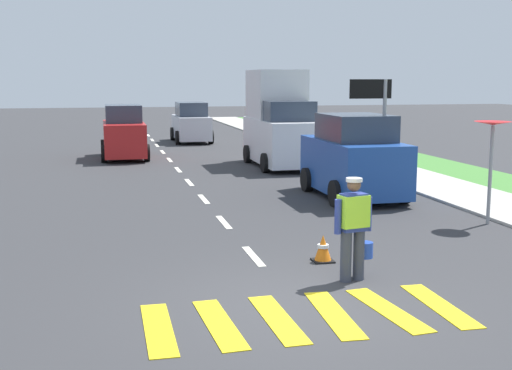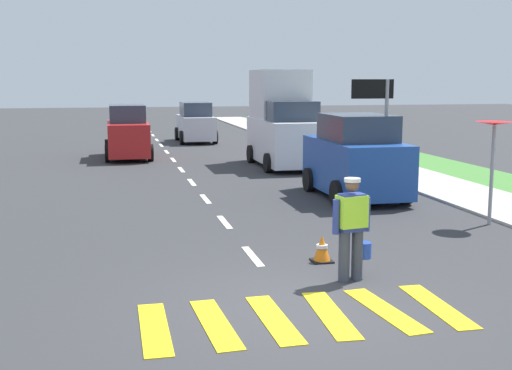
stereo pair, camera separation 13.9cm
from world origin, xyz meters
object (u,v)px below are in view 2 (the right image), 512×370
at_px(delivery_truck, 283,123).
at_px(car_oncoming_second, 128,134).
at_px(car_outgoing_far, 196,124).
at_px(traffic_cone_near, 322,249).
at_px(yield_sign, 494,132).
at_px(road_worker, 352,224).
at_px(car_parked_curbside, 356,159).
at_px(lane_direction_sign, 378,110).

height_order(delivery_truck, car_oncoming_second, delivery_truck).
bearing_deg(car_oncoming_second, car_outgoing_far, 60.65).
bearing_deg(traffic_cone_near, car_oncoming_second, 99.74).
bearing_deg(traffic_cone_near, yield_sign, 24.70).
height_order(road_worker, yield_sign, yield_sign).
bearing_deg(yield_sign, car_oncoming_second, 117.14).
distance_m(traffic_cone_near, car_parked_curbside, 6.71).
bearing_deg(car_oncoming_second, car_parked_curbside, -61.56).
distance_m(delivery_truck, car_oncoming_second, 6.74).
bearing_deg(delivery_truck, yield_sign, -80.07).
height_order(yield_sign, car_parked_curbside, yield_sign).
bearing_deg(traffic_cone_near, delivery_truck, 78.13).
bearing_deg(car_parked_curbside, yield_sign, -66.58).
relative_size(lane_direction_sign, traffic_cone_near, 6.60).
height_order(road_worker, lane_direction_sign, lane_direction_sign).
bearing_deg(yield_sign, car_outgoing_far, 100.38).
distance_m(car_outgoing_far, car_oncoming_second, 7.37).
distance_m(yield_sign, delivery_truck, 10.94).
bearing_deg(road_worker, delivery_truck, 79.53).
bearing_deg(car_outgoing_far, yield_sign, -79.62).
relative_size(road_worker, car_parked_curbside, 0.43).
distance_m(road_worker, car_oncoming_second, 18.05).
bearing_deg(yield_sign, road_worker, -143.82).
xyz_separation_m(yield_sign, car_oncoming_second, (-7.45, 14.53, -1.05)).
bearing_deg(car_parked_curbside, road_worker, -111.36).
distance_m(lane_direction_sign, traffic_cone_near, 6.74).
xyz_separation_m(road_worker, car_oncoming_second, (-2.97, 17.81, 0.08)).
xyz_separation_m(delivery_truck, car_outgoing_far, (-1.95, 10.18, -0.67)).
bearing_deg(traffic_cone_near, lane_direction_sign, 58.94).
bearing_deg(lane_direction_sign, traffic_cone_near, -121.06).
relative_size(yield_sign, car_oncoming_second, 0.58).
relative_size(delivery_truck, car_parked_curbside, 1.18).
bearing_deg(car_parked_curbside, traffic_cone_near, -115.91).
bearing_deg(car_oncoming_second, road_worker, -80.53).
xyz_separation_m(road_worker, car_outgoing_far, (0.64, 24.23, 0.01)).
bearing_deg(delivery_truck, car_parked_curbside, -88.31).
xyz_separation_m(delivery_truck, car_oncoming_second, (-5.56, 3.76, -0.60)).
height_order(road_worker, car_oncoming_second, car_oncoming_second).
height_order(yield_sign, car_oncoming_second, yield_sign).
relative_size(yield_sign, car_outgoing_far, 0.60).
height_order(car_parked_curbside, car_outgoing_far, car_parked_curbside).
xyz_separation_m(car_parked_curbside, car_outgoing_far, (-2.16, 17.07, -0.11)).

